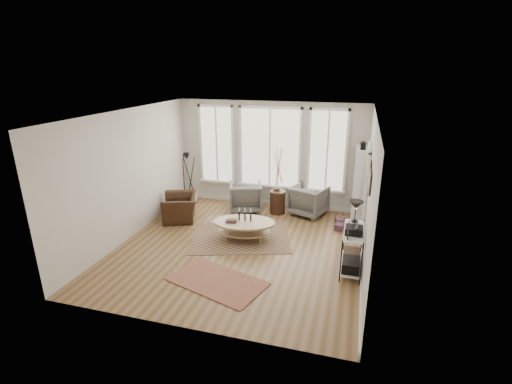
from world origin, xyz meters
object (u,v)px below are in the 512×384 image
(coffee_table, at_px, (244,225))
(armchair_right, at_px, (309,200))
(armchair_left, at_px, (246,197))
(accent_chair, at_px, (181,207))
(side_table, at_px, (278,183))
(bookcase, at_px, (360,185))
(low_shelf, at_px, (352,246))

(coffee_table, xyz_separation_m, armchair_right, (1.20, 1.90, 0.05))
(armchair_left, distance_m, accent_chair, 1.77)
(side_table, relative_size, accent_chair, 1.77)
(bookcase, height_order, coffee_table, bookcase)
(low_shelf, distance_m, armchair_left, 3.77)
(low_shelf, relative_size, accent_chair, 1.32)
(bookcase, xyz_separation_m, coffee_table, (-2.46, -1.83, -0.61))
(armchair_left, bearing_deg, coffee_table, 87.03)
(side_table, bearing_deg, low_shelf, -50.63)
(low_shelf, bearing_deg, armchair_right, 114.97)
(armchair_left, relative_size, side_table, 0.50)
(coffee_table, relative_size, side_table, 0.88)
(low_shelf, height_order, side_table, side_table)
(coffee_table, height_order, armchair_right, armchair_right)
(bookcase, distance_m, armchair_right, 1.38)
(bookcase, xyz_separation_m, side_table, (-2.08, -0.06, -0.12))
(low_shelf, bearing_deg, armchair_left, 140.27)
(side_table, bearing_deg, coffee_table, -102.29)
(accent_chair, bearing_deg, low_shelf, 50.58)
(bookcase, height_order, armchair_left, bookcase)
(bookcase, bearing_deg, coffee_table, -143.33)
(coffee_table, bearing_deg, bookcase, 36.67)
(bookcase, bearing_deg, armchair_left, -177.84)
(side_table, height_order, accent_chair, side_table)
(coffee_table, xyz_separation_m, armchair_left, (-0.49, 1.72, 0.05))
(armchair_right, bearing_deg, low_shelf, 134.97)
(coffee_table, xyz_separation_m, accent_chair, (-1.92, 0.69, -0.02))
(low_shelf, relative_size, side_table, 0.75)
(coffee_table, bearing_deg, side_table, 77.71)
(low_shelf, xyz_separation_m, accent_chair, (-4.33, 1.38, -0.19))
(armchair_right, bearing_deg, side_table, 28.50)
(armchair_left, relative_size, accent_chair, 0.88)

